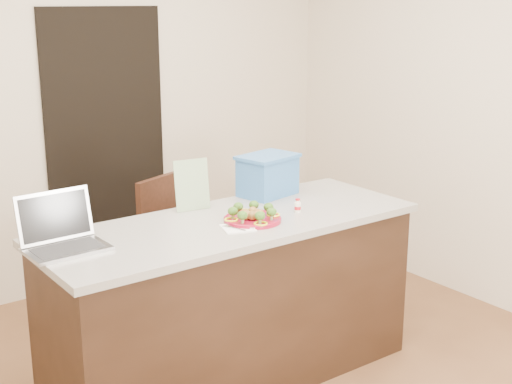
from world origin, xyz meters
TOP-DOWN VIEW (x-y plane):
  - room_shell at (0.00, 0.00)m, footprint 4.00×4.00m
  - doorway at (0.10, 1.98)m, footprint 0.90×0.02m
  - island at (0.00, 0.25)m, footprint 2.06×0.76m
  - plate at (0.08, 0.17)m, footprint 0.30×0.30m
  - meatballs at (0.08, 0.17)m, footprint 0.12×0.12m
  - broccoli at (0.08, 0.17)m, footprint 0.25×0.26m
  - pepper_rings at (0.08, 0.17)m, footprint 0.30×0.30m
  - napkin at (-0.05, 0.12)m, footprint 0.20×0.20m
  - fork at (-0.07, 0.12)m, footprint 0.04×0.14m
  - knife at (-0.02, 0.10)m, footprint 0.07×0.17m
  - yogurt_bottle at (0.38, 0.16)m, footprint 0.04×0.04m
  - laptop at (-0.88, 0.37)m, footprint 0.37×0.30m
  - leaflet at (-0.06, 0.54)m, footprint 0.20×0.07m
  - blue_box at (0.46, 0.54)m, footprint 0.38×0.31m
  - chair at (0.10, 1.11)m, footprint 0.54×0.56m

SIDE VIEW (x-z plane):
  - island at x=0.00m, z-range 0.00..0.92m
  - chair at x=0.10m, z-range 0.06..1.01m
  - napkin at x=-0.05m, z-range 0.92..0.93m
  - fork at x=-0.07m, z-range 0.93..0.93m
  - knife at x=-0.02m, z-range 0.93..0.93m
  - plate at x=0.08m, z-range 0.92..0.94m
  - pepper_rings at x=0.08m, z-range 0.94..0.95m
  - yogurt_bottle at x=0.38m, z-range 0.91..0.99m
  - meatballs at x=0.08m, z-range 0.94..0.98m
  - broccoli at x=0.08m, z-range 0.96..1.00m
  - laptop at x=-0.88m, z-range 0.86..1.12m
  - doorway at x=0.10m, z-range 0.00..2.00m
  - blue_box at x=0.46m, z-range 0.92..1.16m
  - leaflet at x=-0.06m, z-range 0.92..1.20m
  - room_shell at x=0.00m, z-range -0.38..3.62m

